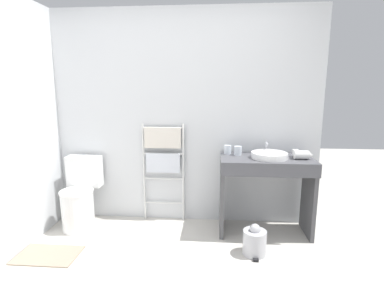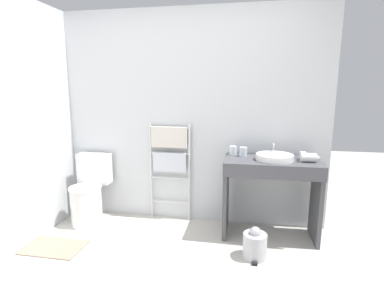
{
  "view_description": "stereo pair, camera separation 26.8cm",
  "coord_description": "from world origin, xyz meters",
  "px_view_note": "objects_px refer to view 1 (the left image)",
  "views": [
    {
      "loc": [
        0.4,
        -1.81,
        1.53
      ],
      "look_at": [
        0.19,
        0.81,
        1.01
      ],
      "focal_mm": 28.0,
      "sensor_mm": 36.0,
      "label": 1
    },
    {
      "loc": [
        0.66,
        -1.78,
        1.53
      ],
      "look_at": [
        0.19,
        0.81,
        1.01
      ],
      "focal_mm": 28.0,
      "sensor_mm": 36.0,
      "label": 2
    }
  ],
  "objects_px": {
    "toilet": "(80,198)",
    "sink_basin": "(269,155)",
    "hair_dryer": "(302,155)",
    "cup_near_edge": "(238,151)",
    "trash_bin": "(255,241)",
    "towel_radiator": "(163,155)",
    "cup_near_wall": "(228,150)"
  },
  "relations": [
    {
      "from": "toilet",
      "to": "sink_basin",
      "type": "height_order",
      "value": "sink_basin"
    },
    {
      "from": "sink_basin",
      "to": "cup_near_edge",
      "type": "distance_m",
      "value": 0.33
    },
    {
      "from": "towel_radiator",
      "to": "cup_near_edge",
      "type": "xyz_separation_m",
      "value": [
        0.83,
        -0.11,
        0.08
      ]
    },
    {
      "from": "cup_near_wall",
      "to": "trash_bin",
      "type": "height_order",
      "value": "cup_near_wall"
    },
    {
      "from": "toilet",
      "to": "cup_near_edge",
      "type": "relative_size",
      "value": 8.05
    },
    {
      "from": "towel_radiator",
      "to": "cup_near_wall",
      "type": "distance_m",
      "value": 0.73
    },
    {
      "from": "towel_radiator",
      "to": "trash_bin",
      "type": "bearing_deg",
      "value": -34.56
    },
    {
      "from": "toilet",
      "to": "cup_near_edge",
      "type": "xyz_separation_m",
      "value": [
        1.73,
        0.12,
        0.54
      ]
    },
    {
      "from": "toilet",
      "to": "cup_near_edge",
      "type": "bearing_deg",
      "value": 4.12
    },
    {
      "from": "sink_basin",
      "to": "trash_bin",
      "type": "xyz_separation_m",
      "value": [
        -0.17,
        -0.43,
        -0.73
      ]
    },
    {
      "from": "toilet",
      "to": "hair_dryer",
      "type": "relative_size",
      "value": 4.2
    },
    {
      "from": "towel_radiator",
      "to": "hair_dryer",
      "type": "distance_m",
      "value": 1.49
    },
    {
      "from": "toilet",
      "to": "towel_radiator",
      "type": "height_order",
      "value": "towel_radiator"
    },
    {
      "from": "sink_basin",
      "to": "cup_near_edge",
      "type": "bearing_deg",
      "value": 158.6
    },
    {
      "from": "towel_radiator",
      "to": "toilet",
      "type": "bearing_deg",
      "value": -165.21
    },
    {
      "from": "toilet",
      "to": "hair_dryer",
      "type": "distance_m",
      "value": 2.43
    },
    {
      "from": "toilet",
      "to": "hair_dryer",
      "type": "xyz_separation_m",
      "value": [
        2.37,
        0.0,
        0.54
      ]
    },
    {
      "from": "sink_basin",
      "to": "cup_near_edge",
      "type": "height_order",
      "value": "cup_near_edge"
    },
    {
      "from": "towel_radiator",
      "to": "trash_bin",
      "type": "xyz_separation_m",
      "value": [
        0.97,
        -0.67,
        -0.66
      ]
    },
    {
      "from": "toilet",
      "to": "hair_dryer",
      "type": "bearing_deg",
      "value": 0.02
    },
    {
      "from": "towel_radiator",
      "to": "cup_near_wall",
      "type": "height_order",
      "value": "towel_radiator"
    },
    {
      "from": "cup_near_edge",
      "to": "hair_dryer",
      "type": "distance_m",
      "value": 0.65
    },
    {
      "from": "sink_basin",
      "to": "cup_near_wall",
      "type": "bearing_deg",
      "value": 157.78
    },
    {
      "from": "cup_near_wall",
      "to": "cup_near_edge",
      "type": "xyz_separation_m",
      "value": [
        0.11,
        -0.05,
        0.0
      ]
    },
    {
      "from": "toilet",
      "to": "towel_radiator",
      "type": "distance_m",
      "value": 1.04
    },
    {
      "from": "sink_basin",
      "to": "hair_dryer",
      "type": "height_order",
      "value": "hair_dryer"
    },
    {
      "from": "cup_near_edge",
      "to": "trash_bin",
      "type": "height_order",
      "value": "cup_near_edge"
    },
    {
      "from": "toilet",
      "to": "sink_basin",
      "type": "relative_size",
      "value": 2.14
    },
    {
      "from": "cup_near_wall",
      "to": "cup_near_edge",
      "type": "relative_size",
      "value": 0.98
    },
    {
      "from": "towel_radiator",
      "to": "hair_dryer",
      "type": "height_order",
      "value": "towel_radiator"
    },
    {
      "from": "toilet",
      "to": "hair_dryer",
      "type": "height_order",
      "value": "hair_dryer"
    },
    {
      "from": "sink_basin",
      "to": "towel_radiator",
      "type": "bearing_deg",
      "value": 168.41
    }
  ]
}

